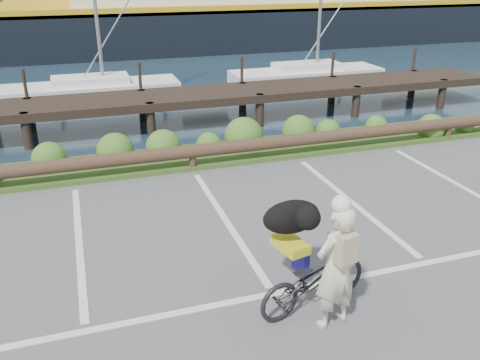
# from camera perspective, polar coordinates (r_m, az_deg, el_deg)

# --- Properties ---
(ground) EXTENTS (72.00, 72.00, 0.00)m
(ground) POSITION_cam_1_polar(r_m,az_deg,el_deg) (7.77, 2.67, -11.01)
(ground) COLOR #505053
(vegetation_strip) EXTENTS (34.00, 1.60, 0.10)m
(vegetation_strip) POSITION_cam_1_polar(r_m,az_deg,el_deg) (12.31, -6.05, 2.52)
(vegetation_strip) COLOR #3D5B21
(vegetation_strip) RESTS_ON ground
(log_rail) EXTENTS (32.00, 0.30, 0.60)m
(log_rail) POSITION_cam_1_polar(r_m,az_deg,el_deg) (11.69, -5.30, 1.14)
(log_rail) COLOR #443021
(log_rail) RESTS_ON ground
(bicycle) EXTENTS (1.81, 0.97, 0.90)m
(bicycle) POSITION_cam_1_polar(r_m,az_deg,el_deg) (7.03, 8.30, -10.93)
(bicycle) COLOR black
(bicycle) RESTS_ON ground
(cyclist) EXTENTS (0.70, 0.54, 1.71)m
(cyclist) POSITION_cam_1_polar(r_m,az_deg,el_deg) (6.56, 10.72, -9.62)
(cyclist) COLOR beige
(cyclist) RESTS_ON ground
(dog) EXTENTS (0.58, 0.90, 0.48)m
(dog) POSITION_cam_1_polar(r_m,az_deg,el_deg) (7.05, 5.80, -4.14)
(dog) COLOR black
(dog) RESTS_ON bicycle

